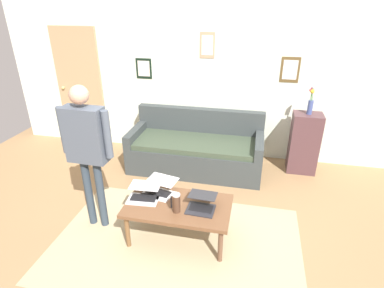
# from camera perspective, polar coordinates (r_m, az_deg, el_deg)

# --- Properties ---
(ground_plane) EXTENTS (7.68, 7.68, 0.00)m
(ground_plane) POSITION_cam_1_polar(r_m,az_deg,el_deg) (3.68, -2.71, -16.24)
(ground_plane) COLOR #93704A
(area_rug) EXTENTS (2.68, 1.73, 0.01)m
(area_rug) POSITION_cam_1_polar(r_m,az_deg,el_deg) (3.57, -2.87, -17.80)
(area_rug) COLOR tan
(area_rug) RESTS_ON ground_plane
(back_wall) EXTENTS (7.04, 0.11, 2.70)m
(back_wall) POSITION_cam_1_polar(r_m,az_deg,el_deg) (5.03, 3.50, 12.75)
(back_wall) COLOR silver
(back_wall) RESTS_ON ground_plane
(interior_door) EXTENTS (0.82, 0.09, 2.05)m
(interior_door) POSITION_cam_1_polar(r_m,az_deg,el_deg) (5.83, -20.01, 9.74)
(interior_door) COLOR tan
(interior_door) RESTS_ON ground_plane
(couch) EXTENTS (2.02, 0.85, 0.88)m
(couch) POSITION_cam_1_polar(r_m,az_deg,el_deg) (4.80, 0.79, -1.08)
(couch) COLOR #343A3A
(couch) RESTS_ON ground_plane
(coffee_table) EXTENTS (1.13, 0.63, 0.45)m
(coffee_table) POSITION_cam_1_polar(r_m,az_deg,el_deg) (3.39, -2.58, -11.80)
(coffee_table) COLOR brown
(coffee_table) RESTS_ON ground_plane
(laptop_left) EXTENTS (0.30, 0.34, 0.14)m
(laptop_left) POSITION_cam_1_polar(r_m,az_deg,el_deg) (3.28, 1.76, -11.10)
(laptop_left) COLOR #28282D
(laptop_left) RESTS_ON coffee_table
(laptop_center) EXTENTS (0.40, 0.40, 0.13)m
(laptop_center) POSITION_cam_1_polar(r_m,az_deg,el_deg) (3.54, -6.09, -8.24)
(laptop_center) COLOR silver
(laptop_center) RESTS_ON coffee_table
(laptop_right) EXTENTS (0.36, 0.35, 0.12)m
(laptop_right) POSITION_cam_1_polar(r_m,az_deg,el_deg) (3.47, -8.92, -9.22)
(laptop_right) COLOR silver
(laptop_right) RESTS_ON coffee_table
(french_press) EXTENTS (0.10, 0.08, 0.24)m
(french_press) POSITION_cam_1_polar(r_m,az_deg,el_deg) (3.20, -2.92, -10.81)
(french_press) COLOR #4C3323
(french_press) RESTS_ON coffee_table
(side_shelf) EXTENTS (0.42, 0.32, 0.93)m
(side_shelf) POSITION_cam_1_polar(r_m,az_deg,el_deg) (4.94, 20.03, 0.15)
(side_shelf) COLOR #4E3236
(side_shelf) RESTS_ON ground_plane
(flower_vase) EXTENTS (0.09, 0.10, 0.42)m
(flower_vase) POSITION_cam_1_polar(r_m,az_deg,el_deg) (4.71, 21.20, 7.47)
(flower_vase) COLOR #3F4E87
(flower_vase) RESTS_ON side_shelf
(person_standing) EXTENTS (0.59, 0.20, 1.69)m
(person_standing) POSITION_cam_1_polar(r_m,az_deg,el_deg) (3.42, -18.98, 0.42)
(person_standing) COLOR #2E3A46
(person_standing) RESTS_ON ground_plane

